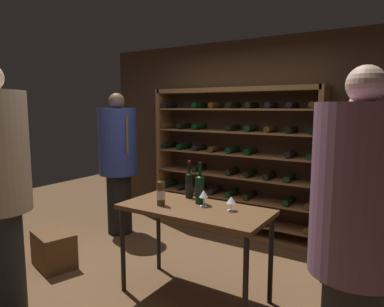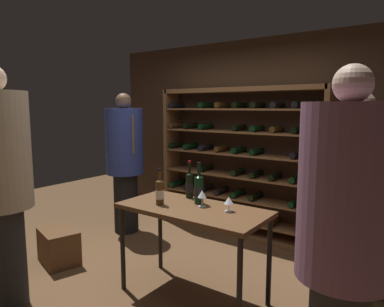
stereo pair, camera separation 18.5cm
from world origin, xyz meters
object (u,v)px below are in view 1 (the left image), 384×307
(tasting_table, at_px, (194,217))
(wine_bottle_amber_reserve, at_px, (200,189))
(person_guest_plum_blouse, at_px, (118,158))
(wine_glass_stemmed_left, at_px, (231,201))
(display_cabinet, at_px, (351,205))
(wine_rack, at_px, (233,162))
(wine_bottle_red_label, at_px, (161,192))
(person_host_in_suit, at_px, (356,205))
(wine_bottle_gold_foil, at_px, (189,185))
(person_guest_khaki, at_px, (356,232))
(wine_glass_stemmed_right, at_px, (204,195))
(wine_crate, at_px, (54,249))

(tasting_table, relative_size, wine_bottle_amber_reserve, 3.48)
(person_guest_plum_blouse, bearing_deg, wine_glass_stemmed_left, 52.46)
(person_guest_plum_blouse, distance_m, display_cabinet, 2.90)
(wine_rack, distance_m, display_cabinet, 1.69)
(wine_rack, bearing_deg, wine_bottle_red_label, -85.39)
(person_host_in_suit, bearing_deg, display_cabinet, -174.25)
(wine_bottle_gold_foil, xyz_separation_m, wine_bottle_red_label, (-0.07, -0.36, -0.01))
(tasting_table, bearing_deg, wine_bottle_red_label, -160.26)
(person_guest_khaki, bearing_deg, wine_bottle_gold_foil, 99.90)
(tasting_table, distance_m, person_guest_khaki, 1.52)
(wine_rack, distance_m, person_guest_khaki, 2.88)
(wine_bottle_amber_reserve, distance_m, wine_glass_stemmed_right, 0.11)
(wine_rack, height_order, wine_glass_stemmed_left, wine_rack)
(person_guest_plum_blouse, xyz_separation_m, wine_bottle_amber_reserve, (1.72, -0.71, -0.07))
(person_guest_plum_blouse, relative_size, wine_glass_stemmed_left, 15.20)
(wine_bottle_amber_reserve, bearing_deg, person_guest_khaki, -26.86)
(wine_glass_stemmed_left, bearing_deg, wine_bottle_amber_reserve, 171.20)
(wine_crate, relative_size, wine_bottle_gold_foil, 1.31)
(display_cabinet, height_order, wine_bottle_gold_foil, display_cabinet)
(person_guest_plum_blouse, distance_m, wine_glass_stemmed_right, 1.96)
(person_host_in_suit, bearing_deg, wine_glass_stemmed_left, -84.48)
(tasting_table, distance_m, wine_crate, 1.73)
(wine_bottle_amber_reserve, xyz_separation_m, wine_glass_stemmed_right, (0.08, -0.07, -0.03))
(tasting_table, xyz_separation_m, person_host_in_suit, (1.27, 0.24, 0.25))
(tasting_table, bearing_deg, wine_bottle_amber_reserve, 100.79)
(person_guest_khaki, distance_m, wine_bottle_red_label, 1.73)
(display_cabinet, distance_m, wine_glass_stemmed_right, 1.47)
(person_guest_plum_blouse, distance_m, wine_bottle_red_label, 1.74)
(tasting_table, bearing_deg, display_cabinet, 43.00)
(wine_glass_stemmed_left, bearing_deg, person_host_in_suit, 9.32)
(tasting_table, relative_size, display_cabinet, 0.86)
(wine_crate, bearing_deg, display_cabinet, 26.30)
(wine_rack, relative_size, wine_bottle_amber_reserve, 6.11)
(person_guest_khaki, relative_size, wine_bottle_amber_reserve, 5.03)
(person_host_in_suit, height_order, person_guest_khaki, person_guest_khaki)
(tasting_table, xyz_separation_m, display_cabinet, (1.13, 1.06, 0.02))
(wine_bottle_gold_foil, bearing_deg, wine_rack, 98.64)
(tasting_table, distance_m, person_guest_plum_blouse, 1.96)
(wine_bottle_gold_foil, bearing_deg, wine_bottle_amber_reserve, -31.58)
(wine_crate, height_order, display_cabinet, display_cabinet)
(wine_bottle_red_label, height_order, wine_glass_stemmed_left, wine_bottle_red_label)
(person_host_in_suit, bearing_deg, wine_glass_stemmed_right, -85.95)
(person_host_in_suit, bearing_deg, person_guest_khaki, 3.33)
(person_guest_khaki, height_order, wine_glass_stemmed_left, person_guest_khaki)
(wine_bottle_red_label, bearing_deg, wine_bottle_amber_reserve, 41.89)
(wine_rack, relative_size, tasting_table, 1.76)
(wine_crate, distance_m, wine_bottle_red_label, 1.54)
(person_guest_khaki, distance_m, wine_bottle_gold_foil, 1.79)
(wine_rack, bearing_deg, wine_bottle_amber_reserve, -75.08)
(wine_crate, xyz_separation_m, wine_bottle_red_label, (1.32, 0.20, 0.77))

